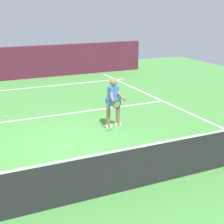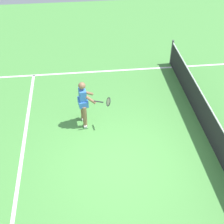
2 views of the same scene
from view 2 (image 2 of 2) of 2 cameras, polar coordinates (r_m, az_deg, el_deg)
The scene contains 5 objects.
ground_plane at distance 9.20m, azimuth 1.45°, elevation -8.58°, with size 25.47×25.47×0.00m, color #4C9342.
service_line_marking at distance 9.34m, azimuth -16.00°, elevation -9.64°, with size 9.65×0.10×0.01m, color white.
sideline_left_marking at distance 12.94m, azimuth -1.37°, elevation 7.26°, with size 0.10×17.59×0.01m, color white.
court_net at distance 9.55m, azimuth 18.32°, elevation -4.78°, with size 10.33×0.08×1.05m.
tennis_player at distance 9.89m, azimuth -5.00°, elevation 1.82°, with size 0.72×1.01×1.55m.
Camera 2 is at (6.17, -0.92, 6.77)m, focal length 51.50 mm.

